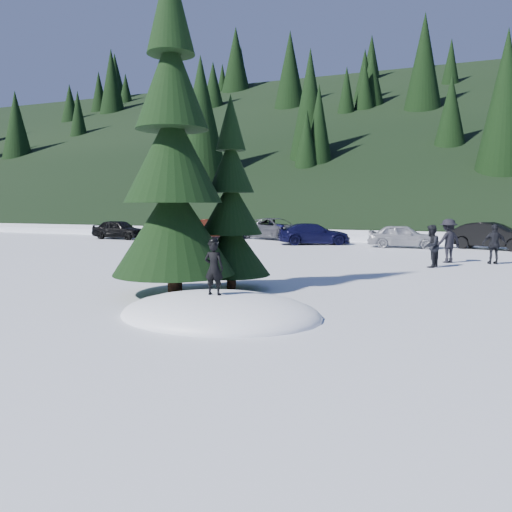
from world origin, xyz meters
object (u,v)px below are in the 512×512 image
at_px(car_1, 213,229).
at_px(car_5, 492,236).
at_px(spruce_tall, 173,168).
at_px(adult_0, 431,246).
at_px(car_4, 403,236).
at_px(child_skier, 214,268).
at_px(adult_2, 448,241).
at_px(adult_1, 494,244).
at_px(car_0, 119,229).
at_px(car_2, 276,229).
at_px(car_3, 314,234).
at_px(spruce_short, 231,214).

relative_size(car_1, car_5, 0.94).
relative_size(spruce_tall, adult_0, 5.35).
bearing_deg(spruce_tall, car_4, 76.27).
xyz_separation_m(child_skier, car_1, (-10.98, 21.70, -0.38)).
bearing_deg(adult_2, adult_0, 30.87).
height_order(spruce_tall, car_5, spruce_tall).
xyz_separation_m(spruce_tall, adult_1, (8.27, 10.51, -2.53)).
distance_m(adult_1, car_0, 23.55).
height_order(adult_2, car_0, adult_2).
bearing_deg(car_2, child_skier, -141.27).
xyz_separation_m(adult_1, adult_2, (-1.71, -0.13, 0.10)).
relative_size(spruce_tall, car_1, 2.13).
xyz_separation_m(car_1, car_2, (4.37, 0.68, 0.05)).
height_order(adult_0, car_5, adult_0).
bearing_deg(car_1, car_0, 111.00).
height_order(car_0, car_3, car_0).
bearing_deg(car_4, car_2, 67.22).
xyz_separation_m(spruce_tall, spruce_short, (1.00, 1.40, -1.22)).
distance_m(spruce_short, adult_1, 11.73).
distance_m(child_skier, car_1, 24.32).
bearing_deg(car_2, car_4, -89.17).
height_order(car_3, car_5, car_5).
bearing_deg(spruce_tall, car_2, 102.32).
xyz_separation_m(spruce_short, car_0, (-15.45, 15.31, -1.44)).
relative_size(spruce_tall, adult_1, 5.42).
xyz_separation_m(spruce_short, car_4, (3.16, 15.62, -1.47)).
distance_m(child_skier, car_4, 19.11).
bearing_deg(car_0, car_3, -84.95).
relative_size(car_3, car_4, 1.15).
bearing_deg(adult_2, car_0, -58.80).
distance_m(spruce_short, car_0, 21.80).
bearing_deg(car_5, car_2, 97.41).
relative_size(spruce_tall, car_2, 1.66).
relative_size(adult_1, car_2, 0.31).
relative_size(child_skier, car_5, 0.26).
bearing_deg(adult_0, car_3, -126.53).
height_order(car_2, car_4, car_2).
relative_size(spruce_tall, car_0, 2.23).
distance_m(car_4, car_5, 4.49).
distance_m(spruce_tall, adult_1, 13.61).
bearing_deg(adult_2, car_4, -112.14).
bearing_deg(car_3, car_0, 67.36).
bearing_deg(car_2, car_5, -79.81).
distance_m(car_0, car_4, 18.61).
bearing_deg(adult_0, car_0, -96.83).
relative_size(adult_1, car_4, 0.43).
relative_size(spruce_short, car_3, 1.25).
distance_m(child_skier, car_3, 19.50).
xyz_separation_m(spruce_tall, child_skier, (2.16, -1.98, -2.27)).
height_order(child_skier, car_0, child_skier).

